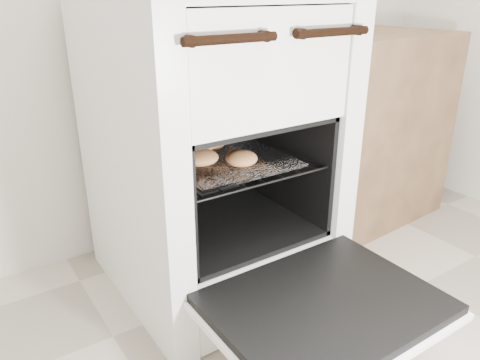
% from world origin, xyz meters
% --- Properties ---
extents(stove, '(0.65, 0.72, 0.99)m').
position_xyz_m(stove, '(0.08, 1.14, 0.49)').
color(stove, silver).
rests_on(stove, ground).
extents(oven_door, '(0.58, 0.45, 0.04)m').
position_xyz_m(oven_door, '(0.08, 0.59, 0.22)').
color(oven_door, black).
rests_on(oven_door, stove).
extents(oven_rack, '(0.47, 0.45, 0.01)m').
position_xyz_m(oven_rack, '(0.08, 1.07, 0.47)').
color(oven_rack, black).
rests_on(oven_rack, stove).
extents(foil_sheet, '(0.37, 0.32, 0.01)m').
position_xyz_m(foil_sheet, '(0.08, 1.05, 0.47)').
color(foil_sheet, white).
rests_on(foil_sheet, oven_rack).
extents(baked_rolls, '(0.25, 0.33, 0.06)m').
position_xyz_m(baked_rolls, '(0.04, 1.10, 0.50)').
color(baked_rolls, tan).
rests_on(baked_rolls, foil_sheet).
extents(counter, '(0.84, 0.59, 0.80)m').
position_xyz_m(counter, '(0.84, 1.27, 0.40)').
color(counter, brown).
rests_on(counter, ground).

